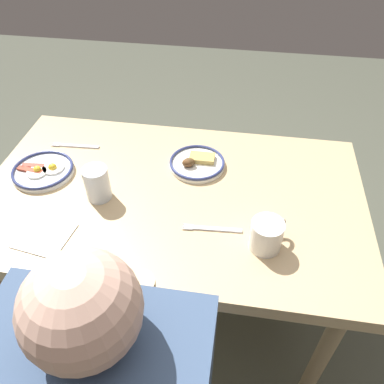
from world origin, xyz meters
TOP-DOWN VIEW (x-y plane):
  - ground_plane at (0.00, 0.00)m, footprint 6.00×6.00m
  - dining_table at (0.00, 0.00)m, footprint 1.29×0.78m
  - plate_near_main at (0.47, -0.03)m, footprint 0.22×0.22m
  - plate_center_pancakes at (-0.06, -0.15)m, footprint 0.20×0.20m
  - coffee_mug at (-0.31, 0.18)m, footprint 0.11×0.11m
  - drinking_glass at (0.23, 0.06)m, footprint 0.08×0.08m
  - paper_napkin at (0.34, 0.25)m, footprint 0.17×0.16m
  - fork_near at (-0.15, 0.14)m, footprint 0.18×0.03m
  - fork_far at (0.42, -0.20)m, footprint 0.19×0.03m

SIDE VIEW (x-z plane):
  - ground_plane at x=0.00m, z-range 0.00..0.00m
  - dining_table at x=0.00m, z-range 0.30..1.04m
  - paper_napkin at x=0.34m, z-range 0.75..0.75m
  - fork_far at x=0.42m, z-range 0.75..0.75m
  - fork_near at x=-0.15m, z-range 0.75..0.75m
  - plate_near_main at x=0.47m, z-range 0.74..0.78m
  - plate_center_pancakes at x=-0.06m, z-range 0.74..0.78m
  - coffee_mug at x=-0.31m, z-range 0.75..0.84m
  - drinking_glass at x=0.23m, z-range 0.74..0.86m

